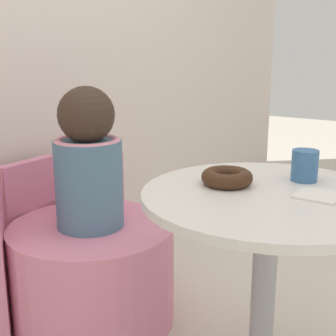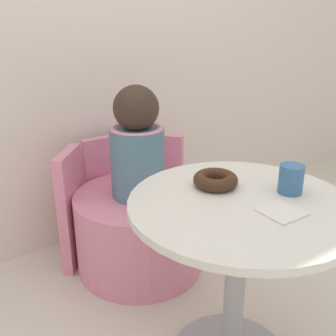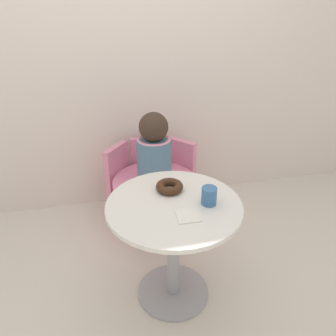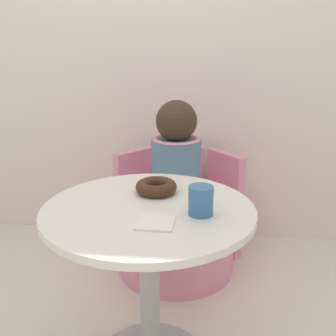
{
  "view_description": "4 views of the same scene",
  "coord_description": "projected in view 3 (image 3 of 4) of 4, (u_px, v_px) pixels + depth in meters",
  "views": [
    {
      "loc": [
        -1.11,
        -0.48,
        1.05
      ],
      "look_at": [
        0.13,
        0.33,
        0.67
      ],
      "focal_mm": 50.0,
      "sensor_mm": 36.0,
      "label": 1
    },
    {
      "loc": [
        -0.73,
        -0.82,
        1.2
      ],
      "look_at": [
        0.09,
        0.38,
        0.63
      ],
      "focal_mm": 42.0,
      "sensor_mm": 36.0,
      "label": 2
    },
    {
      "loc": [
        -0.26,
        -1.41,
        1.62
      ],
      "look_at": [
        0.15,
        0.36,
        0.66
      ],
      "focal_mm": 35.0,
      "sensor_mm": 36.0,
      "label": 3
    },
    {
      "loc": [
        0.29,
        -1.23,
        1.17
      ],
      "look_at": [
        0.11,
        0.37,
        0.67
      ],
      "focal_mm": 42.0,
      "sensor_mm": 36.0,
      "label": 4
    }
  ],
  "objects": [
    {
      "name": "tub_chair",
      "position": [
        155.0,
        202.0,
        2.54
      ],
      "size": [
        0.63,
        0.63,
        0.4
      ],
      "color": "pink",
      "rests_on": "ground_plane"
    },
    {
      "name": "paper_napkin",
      "position": [
        188.0,
        216.0,
        1.61
      ],
      "size": [
        0.12,
        0.12,
        0.01
      ],
      "color": "silver",
      "rests_on": "round_table"
    },
    {
      "name": "back_wall",
      "position": [
        125.0,
        59.0,
        2.44
      ],
      "size": [
        6.0,
        0.06,
        2.4
      ],
      "color": "silver",
      "rests_on": "ground_plane"
    },
    {
      "name": "child_figure",
      "position": [
        154.0,
        150.0,
        2.33
      ],
      "size": [
        0.25,
        0.25,
        0.52
      ],
      "color": "slate",
      "rests_on": "tub_chair"
    },
    {
      "name": "booth_backrest",
      "position": [
        149.0,
        175.0,
        2.72
      ],
      "size": [
        0.73,
        0.26,
        0.6
      ],
      "color": "pink",
      "rests_on": "ground_plane"
    },
    {
      "name": "round_table",
      "position": [
        174.0,
        230.0,
        1.79
      ],
      "size": [
        0.72,
        0.72,
        0.66
      ],
      "color": "#99999E",
      "rests_on": "ground_plane"
    },
    {
      "name": "donut",
      "position": [
        169.0,
        187.0,
        1.82
      ],
      "size": [
        0.15,
        0.15,
        0.05
      ],
      "color": "#3D2314",
      "rests_on": "round_table"
    },
    {
      "name": "cup",
      "position": [
        209.0,
        196.0,
        1.69
      ],
      "size": [
        0.08,
        0.08,
        0.1
      ],
      "color": "#386699",
      "rests_on": "round_table"
    },
    {
      "name": "ground_plane",
      "position": [
        158.0,
        291.0,
        2.02
      ],
      "size": [
        12.0,
        12.0,
        0.0
      ],
      "primitive_type": "plane",
      "color": "beige"
    }
  ]
}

